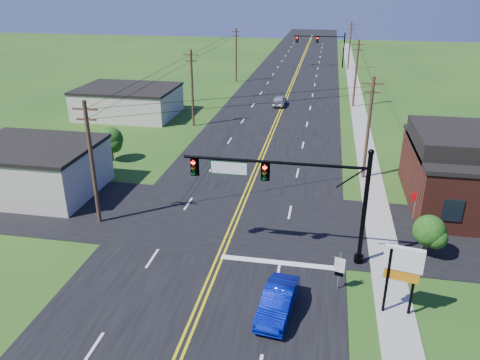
% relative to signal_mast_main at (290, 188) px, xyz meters
% --- Properties ---
extents(ground, '(260.00, 260.00, 0.00)m').
position_rel_signal_mast_main_xyz_m(ground, '(-4.34, -8.00, -4.75)').
color(ground, '#1B4915').
rests_on(ground, ground).
extents(road_main, '(16.00, 220.00, 0.04)m').
position_rel_signal_mast_main_xyz_m(road_main, '(-4.34, 42.00, -4.73)').
color(road_main, black).
rests_on(road_main, ground).
extents(road_cross, '(70.00, 10.00, 0.04)m').
position_rel_signal_mast_main_xyz_m(road_cross, '(-4.34, 4.00, -4.73)').
color(road_cross, black).
rests_on(road_cross, ground).
extents(sidewalk, '(2.00, 160.00, 0.08)m').
position_rel_signal_mast_main_xyz_m(sidewalk, '(6.16, 32.00, -4.71)').
color(sidewalk, gray).
rests_on(sidewalk, ground).
extents(signal_mast_main, '(11.30, 0.60, 7.48)m').
position_rel_signal_mast_main_xyz_m(signal_mast_main, '(0.00, 0.00, 0.00)').
color(signal_mast_main, black).
rests_on(signal_mast_main, ground).
extents(signal_mast_far, '(10.98, 0.60, 7.48)m').
position_rel_signal_mast_main_xyz_m(signal_mast_far, '(0.10, 72.00, -0.20)').
color(signal_mast_far, black).
rests_on(signal_mast_far, ground).
extents(cream_bldg_near, '(10.20, 8.20, 4.10)m').
position_rel_signal_mast_main_xyz_m(cream_bldg_near, '(-21.34, 6.00, -2.69)').
color(cream_bldg_near, beige).
rests_on(cream_bldg_near, ground).
extents(cream_bldg_far, '(12.20, 9.20, 3.70)m').
position_rel_signal_mast_main_xyz_m(cream_bldg_far, '(-23.34, 30.00, -2.89)').
color(cream_bldg_far, beige).
rests_on(cream_bldg_far, ground).
extents(utility_pole_left_a, '(1.80, 0.28, 9.00)m').
position_rel_signal_mast_main_xyz_m(utility_pole_left_a, '(-13.84, 2.00, -0.03)').
color(utility_pole_left_a, '#382219').
rests_on(utility_pole_left_a, ground).
extents(utility_pole_left_b, '(1.80, 0.28, 9.00)m').
position_rel_signal_mast_main_xyz_m(utility_pole_left_b, '(-13.84, 27.00, -0.03)').
color(utility_pole_left_b, '#382219').
rests_on(utility_pole_left_b, ground).
extents(utility_pole_left_c, '(1.80, 0.28, 9.00)m').
position_rel_signal_mast_main_xyz_m(utility_pole_left_c, '(-13.84, 54.00, -0.03)').
color(utility_pole_left_c, '#382219').
rests_on(utility_pole_left_c, ground).
extents(utility_pole_right_a, '(1.80, 0.28, 9.00)m').
position_rel_signal_mast_main_xyz_m(utility_pole_right_a, '(5.46, 14.00, -0.03)').
color(utility_pole_right_a, '#382219').
rests_on(utility_pole_right_a, ground).
extents(utility_pole_right_b, '(1.80, 0.28, 9.00)m').
position_rel_signal_mast_main_xyz_m(utility_pole_right_b, '(5.46, 40.00, -0.03)').
color(utility_pole_right_b, '#382219').
rests_on(utility_pole_right_b, ground).
extents(utility_pole_right_c, '(1.80, 0.28, 9.00)m').
position_rel_signal_mast_main_xyz_m(utility_pole_right_c, '(5.46, 70.00, -0.03)').
color(utility_pole_right_c, '#382219').
rests_on(utility_pole_right_c, ground).
extents(tree_right_back, '(3.00, 3.00, 4.10)m').
position_rel_signal_mast_main_xyz_m(tree_right_back, '(11.66, 18.00, -2.15)').
color(tree_right_back, '#382219').
rests_on(tree_right_back, ground).
extents(shrub_corner, '(2.00, 2.00, 2.86)m').
position_rel_signal_mast_main_xyz_m(shrub_corner, '(8.66, 1.50, -2.90)').
color(shrub_corner, '#382219').
rests_on(shrub_corner, ground).
extents(tree_left, '(2.40, 2.40, 3.37)m').
position_rel_signal_mast_main_xyz_m(tree_left, '(-18.34, 14.00, -2.59)').
color(tree_left, '#382219').
rests_on(tree_left, ground).
extents(blue_car, '(2.06, 4.53, 1.44)m').
position_rel_signal_mast_main_xyz_m(blue_car, '(0.03, -5.78, -4.03)').
color(blue_car, '#061494').
rests_on(blue_car, ground).
extents(distant_car, '(1.80, 4.28, 1.44)m').
position_rel_signal_mast_main_xyz_m(distant_car, '(-4.64, 38.71, -4.03)').
color(distant_car, '#B7B7BC').
rests_on(distant_car, ground).
extents(route_sign, '(0.58, 0.20, 2.40)m').
position_rel_signal_mast_main_xyz_m(route_sign, '(3.16, -3.05, -3.35)').
color(route_sign, slate).
rests_on(route_sign, ground).
extents(stop_sign, '(0.80, 0.09, 2.24)m').
position_rel_signal_mast_main_xyz_m(stop_sign, '(8.66, 6.63, -3.14)').
color(stop_sign, slate).
rests_on(stop_sign, ground).
extents(pylon_sign, '(1.97, 0.62, 4.01)m').
position_rel_signal_mast_main_xyz_m(pylon_sign, '(6.16, -4.61, -1.83)').
color(pylon_sign, black).
rests_on(pylon_sign, ground).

